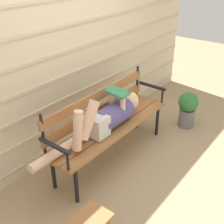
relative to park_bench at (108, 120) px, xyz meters
The scene contains 5 objects.
ground_plane 0.54m from the park_bench, 90.00° to the right, with size 12.00×12.00×0.00m, color tan.
house_siding 0.94m from the park_bench, 90.00° to the left, with size 5.41×0.08×2.56m.
park_bench is the anchor object (origin of this frame).
reclining_person 0.17m from the park_bench, 148.12° to the right, with size 1.63×0.27×0.51m.
potted_plant 1.37m from the park_bench, 19.69° to the right, with size 0.28×0.28×0.53m.
Camera 1 is at (-2.34, -1.71, 2.27)m, focal length 47.13 mm.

